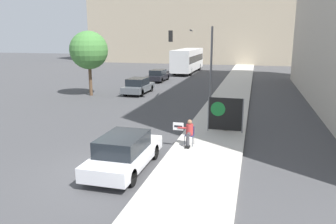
{
  "coord_description": "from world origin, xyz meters",
  "views": [
    {
      "loc": [
        5.41,
        -11.0,
        5.16
      ],
      "look_at": [
        0.9,
        5.88,
        1.12
      ],
      "focal_mm": 35.0,
      "sensor_mm": 36.0,
      "label": 1
    }
  ],
  "objects_px": {
    "seated_protester": "(189,132)",
    "jogger_on_sidewalk": "(226,115)",
    "car_on_road_midblock": "(158,75)",
    "city_bus_on_road": "(188,59)",
    "traffic_light_pole": "(196,51)",
    "street_tree_near_curb": "(89,50)",
    "protest_banner": "(225,114)",
    "car_on_road_nearest": "(138,86)",
    "parked_car_curbside": "(124,152)"
  },
  "relations": [
    {
      "from": "jogger_on_sidewalk",
      "to": "traffic_light_pole",
      "type": "height_order",
      "value": "traffic_light_pole"
    },
    {
      "from": "city_bus_on_road",
      "to": "street_tree_near_curb",
      "type": "relative_size",
      "value": 2.01
    },
    {
      "from": "protest_banner",
      "to": "parked_car_curbside",
      "type": "xyz_separation_m",
      "value": [
        -3.36,
        -5.82,
        -0.41
      ]
    },
    {
      "from": "car_on_road_nearest",
      "to": "car_on_road_midblock",
      "type": "distance_m",
      "value": 8.71
    },
    {
      "from": "car_on_road_midblock",
      "to": "street_tree_near_curb",
      "type": "xyz_separation_m",
      "value": [
        -3.11,
        -10.64,
        3.29
      ]
    },
    {
      "from": "car_on_road_midblock",
      "to": "car_on_road_nearest",
      "type": "bearing_deg",
      "value": -85.59
    },
    {
      "from": "protest_banner",
      "to": "parked_car_curbside",
      "type": "relative_size",
      "value": 0.42
    },
    {
      "from": "jogger_on_sidewalk",
      "to": "street_tree_near_curb",
      "type": "bearing_deg",
      "value": -47.21
    },
    {
      "from": "seated_protester",
      "to": "city_bus_on_road",
      "type": "height_order",
      "value": "city_bus_on_road"
    },
    {
      "from": "seated_protester",
      "to": "car_on_road_midblock",
      "type": "bearing_deg",
      "value": 103.46
    },
    {
      "from": "parked_car_curbside",
      "to": "car_on_road_midblock",
      "type": "distance_m",
      "value": 26.28
    },
    {
      "from": "car_on_road_nearest",
      "to": "street_tree_near_curb",
      "type": "bearing_deg",
      "value": -152.59
    },
    {
      "from": "city_bus_on_road",
      "to": "parked_car_curbside",
      "type": "bearing_deg",
      "value": -82.36
    },
    {
      "from": "seated_protester",
      "to": "street_tree_near_curb",
      "type": "bearing_deg",
      "value": 127.23
    },
    {
      "from": "city_bus_on_road",
      "to": "street_tree_near_curb",
      "type": "bearing_deg",
      "value": -102.33
    },
    {
      "from": "traffic_light_pole",
      "to": "city_bus_on_road",
      "type": "bearing_deg",
      "value": 103.08
    },
    {
      "from": "car_on_road_midblock",
      "to": "city_bus_on_road",
      "type": "relative_size",
      "value": 0.39
    },
    {
      "from": "jogger_on_sidewalk",
      "to": "parked_car_curbside",
      "type": "distance_m",
      "value": 7.08
    },
    {
      "from": "seated_protester",
      "to": "traffic_light_pole",
      "type": "xyz_separation_m",
      "value": [
        -1.61,
        10.57,
        3.23
      ]
    },
    {
      "from": "seated_protester",
      "to": "traffic_light_pole",
      "type": "height_order",
      "value": "traffic_light_pole"
    },
    {
      "from": "city_bus_on_road",
      "to": "car_on_road_midblock",
      "type": "bearing_deg",
      "value": -98.07
    },
    {
      "from": "protest_banner",
      "to": "car_on_road_nearest",
      "type": "xyz_separation_m",
      "value": [
        -8.92,
        11.03,
        -0.41
      ]
    },
    {
      "from": "seated_protester",
      "to": "car_on_road_nearest",
      "type": "distance_m",
      "value": 15.63
    },
    {
      "from": "car_on_road_midblock",
      "to": "seated_protester",
      "type": "bearing_deg",
      "value": -69.95
    },
    {
      "from": "city_bus_on_road",
      "to": "street_tree_near_curb",
      "type": "xyz_separation_m",
      "value": [
        -4.55,
        -20.82,
        2.05
      ]
    },
    {
      "from": "protest_banner",
      "to": "city_bus_on_road",
      "type": "relative_size",
      "value": 0.16
    },
    {
      "from": "seated_protester",
      "to": "city_bus_on_road",
      "type": "relative_size",
      "value": 0.11
    },
    {
      "from": "protest_banner",
      "to": "parked_car_curbside",
      "type": "bearing_deg",
      "value": -120.01
    },
    {
      "from": "street_tree_near_curb",
      "to": "city_bus_on_road",
      "type": "bearing_deg",
      "value": 77.67
    },
    {
      "from": "city_bus_on_road",
      "to": "traffic_light_pole",
      "type": "bearing_deg",
      "value": -76.92
    },
    {
      "from": "seated_protester",
      "to": "traffic_light_pole",
      "type": "distance_m",
      "value": 11.17
    },
    {
      "from": "car_on_road_nearest",
      "to": "parked_car_curbside",
      "type": "bearing_deg",
      "value": -71.72
    },
    {
      "from": "jogger_on_sidewalk",
      "to": "street_tree_near_curb",
      "type": "distance_m",
      "value": 15.68
    },
    {
      "from": "seated_protester",
      "to": "car_on_road_midblock",
      "type": "height_order",
      "value": "seated_protester"
    },
    {
      "from": "protest_banner",
      "to": "car_on_road_midblock",
      "type": "height_order",
      "value": "protest_banner"
    },
    {
      "from": "car_on_road_nearest",
      "to": "street_tree_near_curb",
      "type": "relative_size",
      "value": 0.79
    },
    {
      "from": "seated_protester",
      "to": "car_on_road_nearest",
      "type": "height_order",
      "value": "car_on_road_nearest"
    },
    {
      "from": "car_on_road_nearest",
      "to": "car_on_road_midblock",
      "type": "xyz_separation_m",
      "value": [
        -0.67,
        8.69,
        -0.03
      ]
    },
    {
      "from": "parked_car_curbside",
      "to": "street_tree_near_curb",
      "type": "bearing_deg",
      "value": 122.1
    },
    {
      "from": "street_tree_near_curb",
      "to": "parked_car_curbside",
      "type": "bearing_deg",
      "value": -57.9
    },
    {
      "from": "street_tree_near_curb",
      "to": "traffic_light_pole",
      "type": "bearing_deg",
      "value": -7.01
    },
    {
      "from": "seated_protester",
      "to": "jogger_on_sidewalk",
      "type": "bearing_deg",
      "value": 58.41
    },
    {
      "from": "traffic_light_pole",
      "to": "car_on_road_midblock",
      "type": "bearing_deg",
      "value": 119.0
    },
    {
      "from": "jogger_on_sidewalk",
      "to": "traffic_light_pole",
      "type": "xyz_separation_m",
      "value": [
        -3.05,
        7.48,
        3.08
      ]
    },
    {
      "from": "traffic_light_pole",
      "to": "protest_banner",
      "type": "bearing_deg",
      "value": -68.94
    },
    {
      "from": "car_on_road_midblock",
      "to": "street_tree_near_curb",
      "type": "bearing_deg",
      "value": -106.27
    },
    {
      "from": "traffic_light_pole",
      "to": "parked_car_curbside",
      "type": "distance_m",
      "value": 14.1
    },
    {
      "from": "car_on_road_midblock",
      "to": "city_bus_on_road",
      "type": "bearing_deg",
      "value": 81.93
    },
    {
      "from": "jogger_on_sidewalk",
      "to": "city_bus_on_road",
      "type": "relative_size",
      "value": 0.14
    },
    {
      "from": "jogger_on_sidewalk",
      "to": "traffic_light_pole",
      "type": "bearing_deg",
      "value": -80.73
    }
  ]
}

